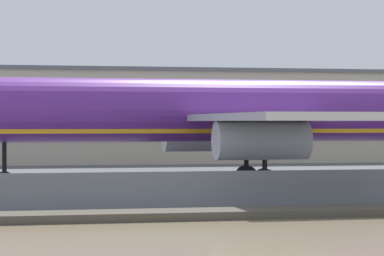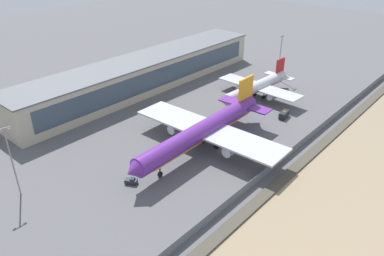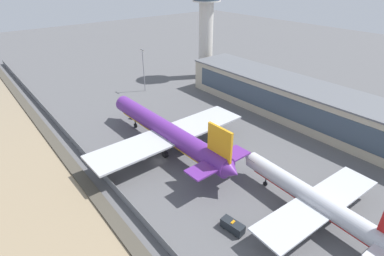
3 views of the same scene
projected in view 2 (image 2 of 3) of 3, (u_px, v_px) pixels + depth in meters
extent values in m
plane|color=#565659|center=(226.00, 150.00, 112.93)|extent=(500.00, 500.00, 0.00)
cube|color=#474238|center=(287.00, 175.00, 100.87)|extent=(320.00, 3.00, 0.50)
cube|color=slate|center=(273.00, 166.00, 103.03)|extent=(280.00, 0.08, 2.50)
cylinder|color=slate|center=(273.00, 166.00, 103.03)|extent=(0.10, 0.10, 2.50)
cylinder|color=#602889|center=(202.00, 131.00, 110.02)|extent=(51.95, 6.60, 5.43)
cone|color=#602889|center=(133.00, 171.00, 91.45)|extent=(3.64, 5.23, 5.16)
cone|color=#602889|center=(252.00, 102.00, 128.59)|extent=(3.64, 4.96, 4.88)
cube|color=#232D3D|center=(143.00, 163.00, 93.55)|extent=(3.09, 4.68, 1.63)
cube|color=orange|center=(202.00, 135.00, 110.72)|extent=(44.15, 5.34, 0.98)
cube|color=#B7BABF|center=(243.00, 143.00, 105.04)|extent=(11.96, 25.13, 0.54)
cube|color=#B7BABF|center=(177.00, 118.00, 119.15)|extent=(11.96, 25.13, 0.54)
cylinder|color=#B7BABF|center=(233.00, 148.00, 105.94)|extent=(7.32, 3.15, 2.98)
cylinder|color=#B7BABF|center=(178.00, 126.00, 117.79)|extent=(7.32, 3.15, 2.98)
cube|color=orange|center=(246.00, 91.00, 122.93)|extent=(7.79, 0.83, 9.22)
cube|color=#602889|center=(257.00, 108.00, 122.70)|extent=(5.39, 9.24, 0.43)
cube|color=#602889|center=(233.00, 101.00, 127.87)|extent=(5.39, 9.24, 0.43)
cylinder|color=black|center=(160.00, 169.00, 99.74)|extent=(0.38, 0.38, 3.17)
cylinder|color=black|center=(160.00, 174.00, 100.49)|extent=(1.53, 0.63, 1.52)
cylinder|color=black|center=(217.00, 142.00, 112.88)|extent=(0.43, 0.43, 3.17)
cylinder|color=black|center=(217.00, 146.00, 113.62)|extent=(1.77, 1.26, 1.75)
cylinder|color=black|center=(202.00, 136.00, 116.11)|extent=(0.43, 0.43, 3.17)
cylinder|color=black|center=(202.00, 140.00, 116.85)|extent=(1.77, 1.26, 1.75)
cylinder|color=silver|center=(256.00, 87.00, 144.98)|extent=(36.62, 6.05, 4.14)
cone|color=silver|center=(224.00, 101.00, 132.72)|extent=(2.89, 4.07, 3.93)
cone|color=silver|center=(283.00, 75.00, 157.23)|extent=(2.88, 3.86, 3.72)
cube|color=#232D3D|center=(229.00, 98.00, 134.12)|extent=(2.46, 3.63, 1.24)
cube|color=#B21919|center=(256.00, 90.00, 145.51)|extent=(31.12, 4.94, 0.74)
cube|color=#B7BABF|center=(278.00, 93.00, 140.98)|extent=(8.93, 17.90, 0.41)
cube|color=#B7BABF|center=(241.00, 81.00, 151.77)|extent=(8.93, 17.90, 0.41)
cylinder|color=#B7BABF|center=(273.00, 96.00, 141.78)|extent=(5.22, 2.54, 2.28)
cylinder|color=#B7BABF|center=(242.00, 86.00, 150.84)|extent=(5.22, 2.54, 2.28)
cube|color=#B21919|center=(280.00, 67.00, 153.19)|extent=(5.49, 0.78, 7.03)
cube|color=silver|center=(286.00, 78.00, 153.01)|extent=(3.98, 6.60, 0.33)
cube|color=silver|center=(273.00, 74.00, 156.96)|extent=(3.98, 6.60, 0.33)
cylinder|color=black|center=(235.00, 104.00, 138.44)|extent=(0.29, 0.29, 2.42)
cylinder|color=black|center=(235.00, 107.00, 139.01)|extent=(1.18, 0.52, 1.16)
cylinder|color=black|center=(264.00, 94.00, 146.79)|extent=(0.33, 0.33, 2.42)
cylinder|color=black|center=(264.00, 97.00, 147.36)|extent=(1.38, 1.00, 1.33)
cylinder|color=black|center=(255.00, 91.00, 149.47)|extent=(0.33, 0.33, 2.42)
cylinder|color=black|center=(255.00, 94.00, 150.04)|extent=(1.38, 1.00, 1.33)
cube|color=#1E2328|center=(131.00, 181.00, 97.69)|extent=(2.99, 3.57, 1.11)
cube|color=#283847|center=(132.00, 179.00, 97.25)|extent=(1.67, 1.61, 0.50)
cylinder|color=black|center=(136.00, 181.00, 98.30)|extent=(0.54, 0.72, 0.70)
cylinder|color=black|center=(134.00, 185.00, 97.12)|extent=(0.54, 0.72, 0.70)
cylinder|color=black|center=(129.00, 181.00, 98.64)|extent=(0.54, 0.72, 0.70)
cylinder|color=black|center=(127.00, 184.00, 97.46)|extent=(0.54, 0.72, 0.70)
cube|color=#1E2328|center=(284.00, 114.00, 132.06)|extent=(5.44, 2.80, 2.07)
cube|color=#283847|center=(282.00, 115.00, 130.53)|extent=(1.41, 2.13, 0.83)
cube|color=orange|center=(284.00, 111.00, 131.53)|extent=(0.64, 1.11, 0.16)
cylinder|color=black|center=(285.00, 119.00, 130.81)|extent=(0.86, 0.33, 0.84)
cylinder|color=black|center=(280.00, 117.00, 131.72)|extent=(0.86, 0.33, 0.84)
cylinder|color=black|center=(288.00, 115.00, 133.19)|extent=(0.86, 0.33, 0.84)
cylinder|color=black|center=(283.00, 114.00, 134.10)|extent=(0.86, 0.33, 0.84)
cube|color=#BCB299|center=(145.00, 73.00, 155.10)|extent=(118.15, 18.52, 12.47)
cube|color=#3D4C5B|center=(161.00, 77.00, 149.37)|extent=(108.70, 0.16, 7.48)
cube|color=#5B5E63|center=(144.00, 58.00, 152.07)|extent=(118.75, 19.12, 0.50)
cylinder|color=gray|center=(12.00, 163.00, 89.69)|extent=(0.36, 0.36, 18.93)
cube|color=gray|center=(3.00, 129.00, 85.37)|extent=(3.20, 0.24, 0.24)
cube|color=silver|center=(9.00, 128.00, 86.31)|extent=(0.60, 0.40, 0.44)
cylinder|color=gray|center=(280.00, 58.00, 161.87)|extent=(0.36, 0.36, 19.70)
cube|color=gray|center=(282.00, 36.00, 157.37)|extent=(3.20, 0.24, 0.24)
cube|color=silver|center=(281.00, 37.00, 156.72)|extent=(0.60, 0.40, 0.44)
cube|color=silver|center=(284.00, 36.00, 158.31)|extent=(0.60, 0.40, 0.44)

